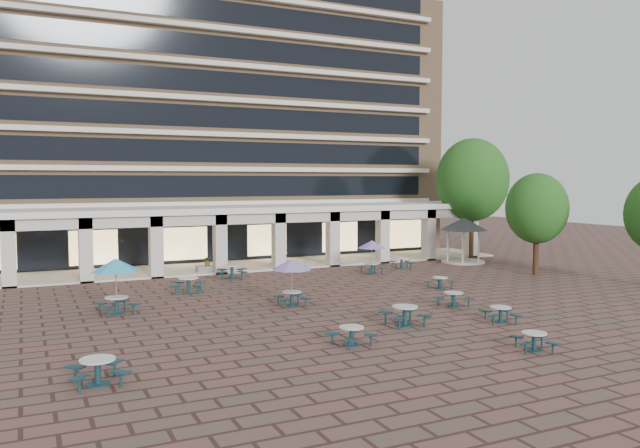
# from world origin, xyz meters

# --- Properties ---
(ground) EXTENTS (120.00, 120.00, 0.00)m
(ground) POSITION_xyz_m (0.00, 0.00, 0.00)
(ground) COLOR brown
(ground) RESTS_ON ground
(apartment_building) EXTENTS (40.00, 15.50, 25.20)m
(apartment_building) POSITION_xyz_m (0.00, 25.47, 12.60)
(apartment_building) COLOR #9E7B59
(apartment_building) RESTS_ON ground
(retail_arcade) EXTENTS (42.00, 6.60, 4.40)m
(retail_arcade) POSITION_xyz_m (0.00, 14.80, 3.00)
(retail_arcade) COLOR white
(retail_arcade) RESTS_ON ground
(picnic_table_0) EXTENTS (1.85, 1.85, 0.81)m
(picnic_table_0) POSITION_xyz_m (-12.03, -8.13, 0.48)
(picnic_table_0) COLOR #13353B
(picnic_table_0) RESTS_ON ground
(picnic_table_1) EXTENTS (1.97, 1.97, 0.84)m
(picnic_table_1) POSITION_xyz_m (0.77, -5.57, 0.50)
(picnic_table_1) COLOR #13353B
(picnic_table_1) RESTS_ON ground
(picnic_table_2) EXTENTS (1.85, 1.85, 0.68)m
(picnic_table_2) POSITION_xyz_m (2.83, -11.00, 0.40)
(picnic_table_2) COLOR #13353B
(picnic_table_2) RESTS_ON ground
(picnic_table_3) EXTENTS (1.74, 1.74, 0.71)m
(picnic_table_3) POSITION_xyz_m (5.18, -3.22, 0.43)
(picnic_table_3) COLOR #13353B
(picnic_table_3) RESTS_ON ground
(picnic_table_4) EXTENTS (2.25, 2.25, 2.59)m
(picnic_table_4) POSITION_xyz_m (-10.13, 2.17, 2.20)
(picnic_table_4) COLOR #13353B
(picnic_table_4) RESTS_ON ground
(picnic_table_5) EXTENTS (1.80, 1.80, 0.71)m
(picnic_table_5) POSITION_xyz_m (-2.85, -7.44, 0.43)
(picnic_table_5) COLOR #13353B
(picnic_table_5) RESTS_ON ground
(picnic_table_6) EXTENTS (2.02, 2.02, 2.34)m
(picnic_table_6) POSITION_xyz_m (-1.99, 0.38, 1.99)
(picnic_table_6) COLOR #13353B
(picnic_table_6) RESTS_ON ground
(picnic_table_7) EXTENTS (1.87, 1.87, 0.69)m
(picnic_table_7) POSITION_xyz_m (4.90, -6.91, 0.41)
(picnic_table_7) COLOR #13353B
(picnic_table_7) RESTS_ON ground
(picnic_table_9) EXTENTS (2.24, 2.24, 0.83)m
(picnic_table_9) POSITION_xyz_m (-5.74, 6.30, 0.50)
(picnic_table_9) COLOR #13353B
(picnic_table_9) RESTS_ON ground
(picnic_table_10) EXTENTS (1.70, 1.70, 0.65)m
(picnic_table_10) POSITION_xyz_m (7.70, 1.31, 0.39)
(picnic_table_10) COLOR #13353B
(picnic_table_10) RESTS_ON ground
(picnic_table_11) EXTENTS (1.92, 1.92, 2.22)m
(picnic_table_11) POSITION_xyz_m (7.04, 7.97, 1.89)
(picnic_table_11) COLOR #13353B
(picnic_table_11) RESTS_ON ground
(picnic_table_12) EXTENTS (2.30, 2.30, 0.87)m
(picnic_table_12) POSITION_xyz_m (-2.06, 10.00, 0.52)
(picnic_table_12) COLOR #13353B
(picnic_table_12) RESTS_ON ground
(picnic_table_13) EXTENTS (2.01, 2.01, 0.75)m
(picnic_table_13) POSITION_xyz_m (10.19, 9.20, 0.45)
(picnic_table_13) COLOR #13353B
(picnic_table_13) RESTS_ON ground
(gazebo) EXTENTS (3.64, 3.64, 3.39)m
(gazebo) POSITION_xyz_m (16.11, 9.82, 2.55)
(gazebo) COLOR beige
(gazebo) RESTS_ON ground
(tree_east_a) EXTENTS (4.04, 4.04, 6.73)m
(tree_east_a) POSITION_xyz_m (16.56, 2.87, 4.39)
(tree_east_a) COLOR #402919
(tree_east_a) RESTS_ON ground
(tree_east_c) EXTENTS (5.76, 5.76, 9.60)m
(tree_east_c) POSITION_xyz_m (18.56, 11.87, 6.28)
(tree_east_c) COLOR #402919
(tree_east_c) RESTS_ON ground
(planter_left) EXTENTS (1.50, 0.63, 1.23)m
(planter_left) POSITION_xyz_m (-2.83, 12.90, 0.49)
(planter_left) COLOR gray
(planter_left) RESTS_ON ground
(planter_right) EXTENTS (1.50, 0.72, 1.17)m
(planter_right) POSITION_xyz_m (2.70, 12.90, 0.44)
(planter_right) COLOR gray
(planter_right) RESTS_ON ground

